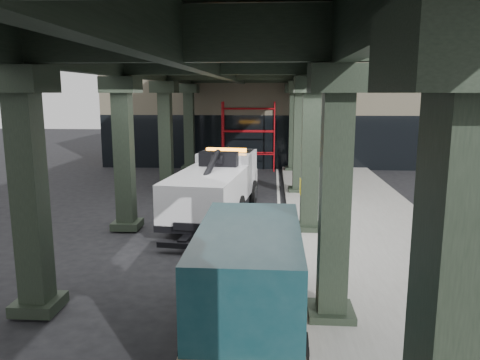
% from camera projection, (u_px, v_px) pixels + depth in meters
% --- Properties ---
extents(ground, '(90.00, 90.00, 0.00)m').
position_uv_depth(ground, '(222.00, 252.00, 13.43)').
color(ground, black).
rests_on(ground, ground).
extents(sidewalk, '(5.00, 40.00, 0.15)m').
position_uv_depth(sidewalk, '(367.00, 232.00, 15.07)').
color(sidewalk, gray).
rests_on(sidewalk, ground).
extents(lane_stripe, '(0.12, 38.00, 0.01)m').
position_uv_depth(lane_stripe, '(280.00, 233.00, 15.27)').
color(lane_stripe, silver).
rests_on(lane_stripe, ground).
extents(viaduct, '(7.40, 32.00, 6.40)m').
position_uv_depth(viaduct, '(215.00, 61.00, 14.42)').
color(viaduct, black).
rests_on(viaduct, ground).
extents(building, '(22.00, 10.00, 8.00)m').
position_uv_depth(building, '(282.00, 100.00, 32.17)').
color(building, '#C6B793').
rests_on(building, ground).
extents(scaffolding, '(3.08, 0.88, 4.00)m').
position_uv_depth(scaffolding, '(249.00, 134.00, 27.40)').
color(scaffolding, '#AC0D14').
rests_on(scaffolding, ground).
extents(tow_truck, '(2.90, 7.67, 2.46)m').
position_uv_depth(tow_truck, '(217.00, 184.00, 17.25)').
color(tow_truck, black).
rests_on(tow_truck, ground).
extents(towed_van, '(2.08, 5.12, 2.07)m').
position_uv_depth(towed_van, '(250.00, 272.00, 8.97)').
color(towed_van, '#11373E').
rests_on(towed_van, ground).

